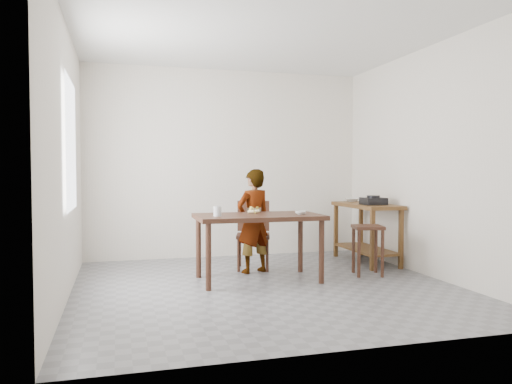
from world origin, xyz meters
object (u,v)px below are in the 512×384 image
object	(u,v)px
child	(253,221)
stool	(368,250)
prep_counter	(366,233)
dining_chair	(253,235)
dining_table	(258,248)

from	to	relation	value
child	stool	bearing A→B (deg)	138.31
stool	prep_counter	bearing A→B (deg)	63.27
prep_counter	stool	size ratio (longest dim) A/B	2.02
dining_chair	dining_table	bearing A→B (deg)	-83.90
prep_counter	dining_chair	distance (m)	1.60
prep_counter	stool	world-z (taller)	prep_counter
child	stool	size ratio (longest dim) A/B	2.13
dining_table	dining_chair	size ratio (longest dim) A/B	1.64
dining_table	dining_chair	distance (m)	0.67
dining_table	child	world-z (taller)	child
dining_table	prep_counter	size ratio (longest dim) A/B	1.17
dining_table	stool	xyz separation A→B (m)	(1.34, -0.06, -0.08)
dining_chair	stool	size ratio (longest dim) A/B	1.44
dining_table	dining_chair	bearing A→B (deg)	79.95
stool	dining_table	bearing A→B (deg)	177.39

